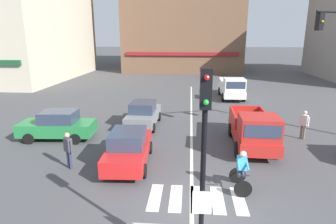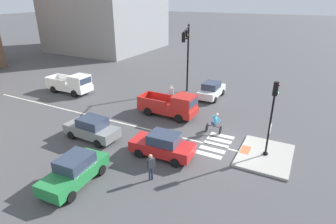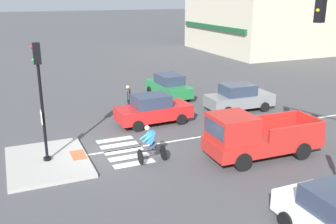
% 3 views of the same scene
% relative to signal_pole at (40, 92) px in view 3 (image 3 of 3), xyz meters
% --- Properties ---
extents(ground_plane, '(300.00, 300.00, 0.00)m').
position_rel_signal_pole_xyz_m(ground_plane, '(0.00, 2.74, -3.10)').
color(ground_plane, '#474749').
extents(traffic_island, '(4.35, 3.27, 0.15)m').
position_rel_signal_pole_xyz_m(traffic_island, '(0.00, 0.01, -3.03)').
color(traffic_island, '#A3A099').
rests_on(traffic_island, ground).
extents(tactile_pad_front, '(1.10, 0.60, 0.01)m').
position_rel_signal_pole_xyz_m(tactile_pad_front, '(0.00, 1.29, -2.95)').
color(tactile_pad_front, '#DB5B38').
rests_on(tactile_pad_front, traffic_island).
extents(signal_pole, '(0.44, 0.38, 4.91)m').
position_rel_signal_pole_xyz_m(signal_pole, '(0.00, 0.00, 0.00)').
color(signal_pole, black).
rests_on(signal_pole, traffic_island).
extents(crosswalk_stripe_a, '(0.44, 1.80, 0.01)m').
position_rel_signal_pole_xyz_m(crosswalk_stripe_a, '(-1.51, 3.35, -3.10)').
color(crosswalk_stripe_a, silver).
rests_on(crosswalk_stripe_a, ground).
extents(crosswalk_stripe_b, '(0.44, 1.80, 0.01)m').
position_rel_signal_pole_xyz_m(crosswalk_stripe_b, '(-0.75, 3.35, -3.10)').
color(crosswalk_stripe_b, silver).
rests_on(crosswalk_stripe_b, ground).
extents(crosswalk_stripe_c, '(0.44, 1.80, 0.01)m').
position_rel_signal_pole_xyz_m(crosswalk_stripe_c, '(0.00, 3.35, -3.10)').
color(crosswalk_stripe_c, silver).
rests_on(crosswalk_stripe_c, ground).
extents(crosswalk_stripe_d, '(0.44, 1.80, 0.01)m').
position_rel_signal_pole_xyz_m(crosswalk_stripe_d, '(0.75, 3.35, -3.10)').
color(crosswalk_stripe_d, silver).
rests_on(crosswalk_stripe_d, ground).
extents(crosswalk_stripe_e, '(0.44, 1.80, 0.01)m').
position_rel_signal_pole_xyz_m(crosswalk_stripe_e, '(1.51, 3.35, -3.10)').
color(crosswalk_stripe_e, silver).
rests_on(crosswalk_stripe_e, ground).
extents(lane_centre_line, '(0.14, 28.00, 0.01)m').
position_rel_signal_pole_xyz_m(lane_centre_line, '(-0.18, 12.74, -3.10)').
color(lane_centre_line, silver).
rests_on(lane_centre_line, ground).
extents(car_red_westbound_near, '(1.99, 4.17, 1.64)m').
position_rel_signal_pole_xyz_m(car_red_westbound_near, '(-3.03, 5.96, -2.29)').
color(car_red_westbound_near, red).
rests_on(car_red_westbound_near, ground).
extents(car_green_cross_left, '(4.19, 2.03, 1.64)m').
position_rel_signal_pole_xyz_m(car_green_cross_left, '(-7.74, 8.93, -2.29)').
color(car_green_cross_left, '#237A3D').
rests_on(car_green_cross_left, ground).
extents(car_grey_westbound_far, '(1.94, 4.15, 1.64)m').
position_rel_signal_pole_xyz_m(car_grey_westbound_far, '(-3.29, 11.66, -2.29)').
color(car_grey_westbound_far, slate).
rests_on(car_grey_westbound_far, ground).
extents(pickup_truck_red_eastbound_mid, '(2.17, 5.15, 2.08)m').
position_rel_signal_pole_xyz_m(pickup_truck_red_eastbound_mid, '(2.98, 8.29, -2.13)').
color(pickup_truck_red_eastbound_mid, red).
rests_on(pickup_truck_red_eastbound_mid, ground).
extents(cyclist, '(0.69, 1.11, 1.68)m').
position_rel_signal_pole_xyz_m(cyclist, '(1.65, 4.04, -2.23)').
color(cyclist, black).
rests_on(cyclist, ground).
extents(pedestrian_at_curb_left, '(0.48, 0.38, 1.67)m').
position_rel_signal_pole_xyz_m(pedestrian_at_curb_left, '(-5.56, 5.35, -2.12)').
color(pedestrian_at_curb_left, '#2D334C').
rests_on(pedestrian_at_curb_left, ground).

